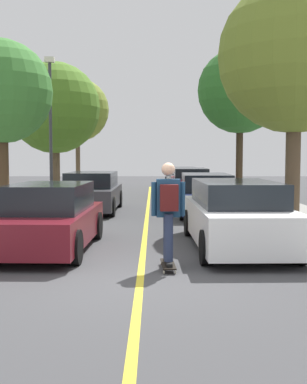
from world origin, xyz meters
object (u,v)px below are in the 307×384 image
parked_car_left_nearest (52,218)px  parked_car_left_near (94,192)px  street_tree_right_nearest (298,56)px  street_tree_left_nearest (3,93)px  skateboarder (171,207)px  parked_car_right_near (208,194)px  street_tree_right_near (243,91)px  parked_car_right_far (193,182)px  skateboard (170,264)px  streetlamp (53,120)px  street_tree_left_far (80,110)px  parked_car_right_farthest (184,177)px  street_tree_left_near (57,108)px  parked_car_right_nearest (238,215)px

parked_car_left_nearest → parked_car_left_near: parked_car_left_near is taller
street_tree_right_nearest → street_tree_left_nearest: bearing=178.3°
street_tree_right_nearest → skateboarder: street_tree_right_nearest is taller
parked_car_right_near → street_tree_right_nearest: bearing=-49.0°
parked_car_left_near → street_tree_right_near: 9.13m
parked_car_left_nearest → parked_car_left_near: bearing=90.0°
parked_car_right_near → parked_car_right_far: parked_car_right_far is taller
parked_car_right_near → skateboard: (-1.50, -8.06, -0.58)m
street_tree_right_nearest → parked_car_left_near: bearing=151.0°
street_tree_right_near → skateboarder: street_tree_right_near is taller
parked_car_right_far → streetlamp: size_ratio=0.80×
street_tree_left_far → street_tree_right_nearest: 16.75m
parked_car_left_nearest → street_tree_left_far: bearing=96.8°
street_tree_left_nearest → skateboard: 8.26m
parked_car_left_near → parked_car_right_farthest: size_ratio=1.08×
streetlamp → skateboard: 11.76m
street_tree_left_far → street_tree_right_nearest: bearing=-60.3°
street_tree_left_nearest → streetlamp: streetlamp is taller
street_tree_left_near → street_tree_right_nearest: (8.29, -8.02, 0.66)m
parked_car_left_near → streetlamp: streetlamp is taller
street_tree_left_far → skateboard: (4.61, -20.09, -4.49)m
parked_car_right_far → street_tree_left_near: bearing=-165.8°
parked_car_left_near → streetlamp: bearing=137.9°
parked_car_right_farthest → street_tree_left_nearest: (-6.11, -16.06, 3.11)m
parked_car_right_farthest → street_tree_right_near: 8.97m
streetlamp → skateboarder: 11.55m
parked_car_left_near → parked_car_right_far: parked_car_left_near is taller
parked_car_left_near → street_tree_right_nearest: bearing=-29.0°
parked_car_right_farthest → street_tree_left_nearest: 17.46m
parked_car_right_near → parked_car_right_farthest: bearing=90.0°
parked_car_right_farthest → parked_car_right_far: bearing=-90.0°
parked_car_right_farthest → street_tree_left_far: 7.47m
street_tree_left_nearest → streetlamp: (0.44, 4.72, -0.44)m
parked_car_right_far → street_tree_right_near: size_ratio=0.66×
parked_car_right_far → street_tree_right_nearest: (2.19, -9.56, 4.02)m
parked_car_left_near → parked_car_right_far: (3.92, 6.17, 0.01)m
street_tree_right_nearest → parked_car_right_near: bearing=131.0°
parked_car_right_nearest → parked_car_right_farthest: 19.86m
street_tree_left_near → street_tree_right_near: bearing=4.8°
skateboarder → street_tree_left_near: bearing=108.7°
parked_car_left_nearest → street_tree_left_near: bearing=100.5°
parked_car_right_far → street_tree_right_nearest: 10.60m
parked_car_right_farthest → street_tree_right_near: bearing=-73.9°
parked_car_right_near → skateboard: 8.22m
parked_car_right_nearest → parked_car_right_near: size_ratio=1.03×
street_tree_right_near → parked_car_left_near: bearing=-138.8°
parked_car_right_far → skateboard: size_ratio=5.19×
parked_car_left_near → street_tree_right_near: bearing=41.2°
street_tree_left_near → street_tree_right_nearest: size_ratio=0.88×
parked_car_right_near → parked_car_right_far: bearing=90.0°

